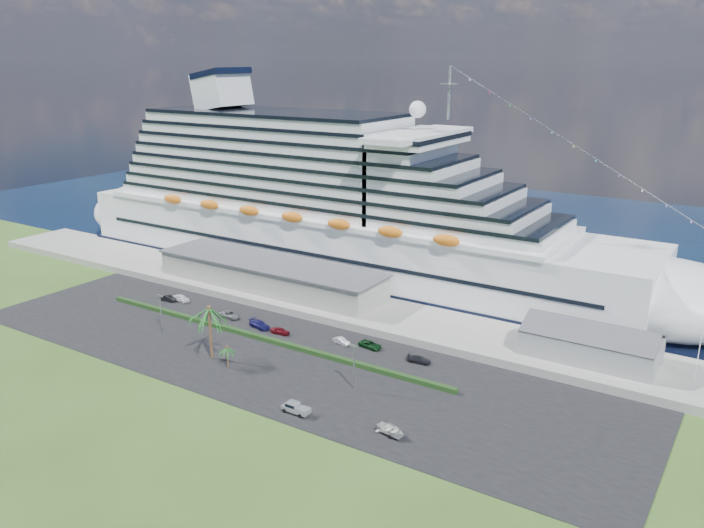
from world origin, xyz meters
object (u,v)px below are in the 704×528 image
Objects in this scene: cruise_ship at (336,211)px; boat_trailer at (391,429)px; parked_car_3 at (260,324)px; pickup_truck at (296,408)px.

cruise_ship is 33.58× the size of boat_trailer.
parked_car_3 is at bearing 153.21° from boat_trailer.
parked_car_3 is at bearing -77.83° from cruise_ship.
parked_car_3 is 38.28m from pickup_truck.
cruise_ship is 79.83m from pickup_truck.
cruise_ship is at bearing 119.15° from pickup_truck.
cruise_ship is 87.07m from boat_trailer.
boat_trailer is at bearing -104.62° from parked_car_3.
boat_trailer is (16.45, 2.34, 0.08)m from pickup_truck.
pickup_truck reaches higher than boat_trailer.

